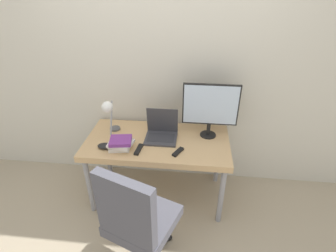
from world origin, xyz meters
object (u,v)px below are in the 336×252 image
at_px(laptop, 161,132).
at_px(book_stack, 120,144).
at_px(desk_lamp, 109,111).
at_px(monitor, 210,107).
at_px(office_chair, 137,219).
at_px(game_controller, 106,146).

height_order(laptop, book_stack, laptop).
height_order(laptop, desk_lamp, desk_lamp).
relative_size(laptop, monitor, 0.57).
xyz_separation_m(office_chair, game_controller, (-0.42, 0.66, 0.14)).
distance_m(desk_lamp, office_chair, 1.05).
xyz_separation_m(book_stack, game_controller, (-0.14, 0.00, -0.04)).
bearing_deg(desk_lamp, monitor, 6.59).
relative_size(laptop, desk_lamp, 0.81).
xyz_separation_m(laptop, office_chair, (-0.06, -0.89, -0.18)).
height_order(monitor, game_controller, monitor).
distance_m(office_chair, book_stack, 0.74).
xyz_separation_m(monitor, desk_lamp, (-0.94, -0.11, -0.04)).
bearing_deg(game_controller, laptop, 25.92).
bearing_deg(game_controller, book_stack, -0.57).
height_order(desk_lamp, book_stack, desk_lamp).
bearing_deg(game_controller, monitor, 18.88).
distance_m(monitor, game_controller, 1.03).
relative_size(laptop, book_stack, 1.33).
distance_m(desk_lamp, book_stack, 0.34).
relative_size(book_stack, game_controller, 1.53).
relative_size(monitor, book_stack, 2.35).
xyz_separation_m(desk_lamp, book_stack, (0.15, -0.21, -0.22)).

